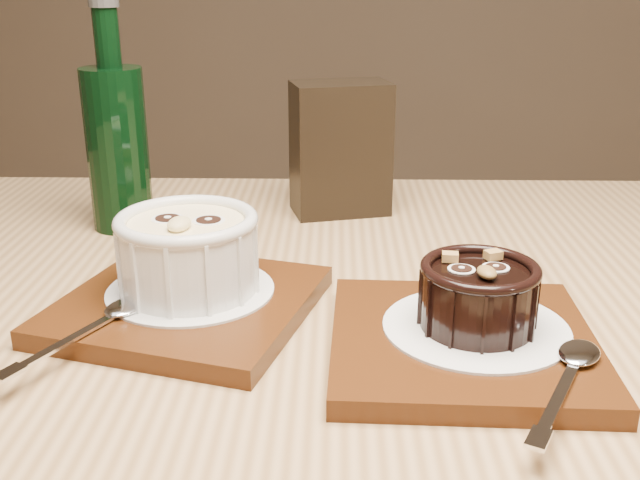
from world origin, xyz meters
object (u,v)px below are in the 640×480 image
Objects in this scene: table at (341,424)px; green_bottle at (117,143)px; tray_left at (187,305)px; ramekin_white at (188,249)px; condiment_stand at (340,149)px; tray_right at (462,343)px; ramekin_dark at (479,293)px.

green_bottle reaches higher than table.
ramekin_white reaches higher than tray_left.
green_bottle is (-0.22, -0.07, 0.02)m from condiment_stand.
ramekin_white is 0.28m from condiment_stand.
ramekin_white is 0.48× the size of green_bottle.
table is at bearing -39.47° from green_bottle.
tray_left is at bearing -110.25° from condiment_stand.
tray_right is (0.09, -0.04, 0.10)m from table.
green_bottle reaches higher than ramekin_white.
green_bottle reaches higher than tray_left.
table is 11.58× the size of ramekin_white.
tray_left is at bearing 178.93° from table.
table is at bearing 155.45° from tray_right.
ramekin_dark is 0.41m from green_bottle.
condiment_stand is (-0.11, 0.31, 0.06)m from tray_right.
table is at bearing -3.15° from ramekin_white.
green_bottle reaches higher than condiment_stand.
tray_left is 0.29m from condiment_stand.
table is 0.14m from tray_right.
ramekin_white is (-0.12, 0.01, 0.14)m from table.
ramekin_dark is at bearing -17.92° from table.
condiment_stand is (-0.02, 0.27, 0.16)m from table.
tray_left is 0.21m from tray_right.
green_bottle is (-0.34, 0.23, 0.05)m from ramekin_dark.
tray_left is 0.04m from ramekin_white.
tray_left is 0.79× the size of green_bottle.
tray_left is at bearing 158.13° from ramekin_dark.
tray_left reaches higher than table.
green_bottle reaches higher than tray_right.
table is at bearing -85.23° from condiment_stand.
ramekin_dark is at bearing -34.26° from green_bottle.
ramekin_white is 0.60× the size of tray_right.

